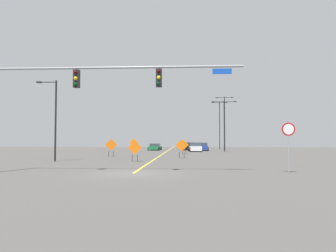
# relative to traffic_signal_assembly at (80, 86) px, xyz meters

# --- Properties ---
(ground) EXTENTS (134.45, 134.45, 0.00)m
(ground) POSITION_rel_traffic_signal_assembly_xyz_m (3.21, 0.01, -5.07)
(ground) COLOR #4C4947
(road_centre_stripe) EXTENTS (0.16, 74.70, 0.01)m
(road_centre_stripe) POSITION_rel_traffic_signal_assembly_xyz_m (3.21, 37.36, -5.07)
(road_centre_stripe) COLOR yellow
(road_centre_stripe) RESTS_ON ground
(traffic_signal_assembly) EXTENTS (14.72, 0.44, 6.85)m
(traffic_signal_assembly) POSITION_rel_traffic_signal_assembly_xyz_m (0.00, 0.00, 0.00)
(traffic_signal_assembly) COLOR gray
(traffic_signal_assembly) RESTS_ON ground
(stop_sign) EXTENTS (0.76, 0.07, 2.92)m
(stop_sign) POSITION_rel_traffic_signal_assembly_xyz_m (12.11, 0.26, -3.02)
(stop_sign) COLOR gray
(stop_sign) RESTS_ON ground
(street_lamp_mid_left) EXTENTS (3.27, 0.24, 9.94)m
(street_lamp_mid_left) POSITION_rel_traffic_signal_assembly_xyz_m (13.62, 40.88, 0.66)
(street_lamp_mid_left) COLOR black
(street_lamp_mid_left) RESTS_ON ground
(street_lamp_mid_right) EXTENTS (1.88, 0.24, 7.27)m
(street_lamp_mid_right) POSITION_rel_traffic_signal_assembly_xyz_m (-5.51, 9.45, -1.03)
(street_lamp_mid_right) COLOR black
(street_lamp_mid_right) RESTS_ON ground
(street_lamp_near_left) EXTENTS (3.15, 0.24, 9.70)m
(street_lamp_near_left) POSITION_rel_traffic_signal_assembly_xyz_m (13.33, 46.65, 0.52)
(street_lamp_near_left) COLOR black
(street_lamp_near_left) RESTS_ON ground
(street_lamp_far_left) EXTENTS (3.97, 0.24, 8.21)m
(street_lamp_far_left) POSITION_rel_traffic_signal_assembly_xyz_m (12.53, 32.82, -0.18)
(street_lamp_far_left) COLOR black
(street_lamp_far_left) RESTS_ON ground
(construction_sign_left_shoulder) EXTENTS (1.34, 0.32, 2.15)m
(construction_sign_left_shoulder) POSITION_rel_traffic_signal_assembly_xyz_m (-1.64, 30.06, -3.70)
(construction_sign_left_shoulder) COLOR orange
(construction_sign_left_shoulder) RESTS_ON ground
(construction_sign_right_shoulder) EXTENTS (1.24, 0.20, 1.85)m
(construction_sign_right_shoulder) POSITION_rel_traffic_signal_assembly_xyz_m (6.11, 24.79, -3.92)
(construction_sign_right_shoulder) COLOR orange
(construction_sign_right_shoulder) RESTS_ON ground
(construction_sign_median_far) EXTENTS (1.34, 0.29, 2.03)m
(construction_sign_median_far) POSITION_rel_traffic_signal_assembly_xyz_m (-2.29, 17.82, -3.80)
(construction_sign_median_far) COLOR orange
(construction_sign_median_far) RESTS_ON ground
(construction_sign_left_lane) EXTENTS (1.29, 0.07, 1.99)m
(construction_sign_left_lane) POSITION_rel_traffic_signal_assembly_xyz_m (5.87, 15.00, -3.82)
(construction_sign_left_lane) COLOR orange
(construction_sign_left_lane) RESTS_ON ground
(construction_sign_median_near) EXTENTS (1.23, 0.07, 1.85)m
(construction_sign_median_near) POSITION_rel_traffic_signal_assembly_xyz_m (1.75, 9.71, -3.92)
(construction_sign_median_near) COLOR orange
(construction_sign_median_near) RESTS_ON ground
(car_green_distant) EXTENTS (2.31, 4.37, 1.24)m
(car_green_distant) POSITION_rel_traffic_signal_assembly_xyz_m (0.68, 40.09, -4.48)
(car_green_distant) COLOR #196B38
(car_green_distant) RESTS_ON ground
(car_black_near) EXTENTS (2.33, 4.13, 1.45)m
(car_black_near) POSITION_rel_traffic_signal_assembly_xyz_m (6.97, 40.73, -4.41)
(car_black_near) COLOR black
(car_black_near) RESTS_ON ground
(car_blue_approaching) EXTENTS (2.14, 4.19, 1.41)m
(car_blue_approaching) POSITION_rel_traffic_signal_assembly_xyz_m (9.43, 38.41, -4.42)
(car_blue_approaching) COLOR #1E389E
(car_blue_approaching) RESTS_ON ground
(car_white_passing) EXTENTS (2.21, 4.21, 1.48)m
(car_white_passing) POSITION_rel_traffic_signal_assembly_xyz_m (7.89, 33.37, -4.37)
(car_white_passing) COLOR white
(car_white_passing) RESTS_ON ground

